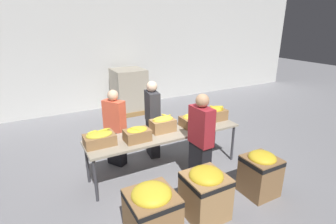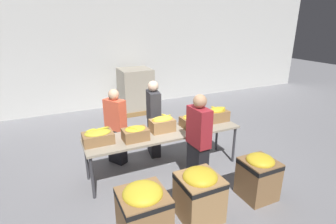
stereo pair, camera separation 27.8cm
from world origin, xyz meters
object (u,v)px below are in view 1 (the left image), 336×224
(banana_box_1, at_px, (137,134))
(banana_box_2, at_px, (163,124))
(banana_box_4, at_px, (215,113))
(volunteer_1, at_px, (201,142))
(donation_bin_2, at_px, (260,172))
(banana_box_0, at_px, (100,138))
(donation_bin_1, at_px, (205,191))
(banana_box_3, at_px, (191,120))
(volunteer_0, at_px, (153,120))
(donation_bin_0, at_px, (152,211))
(sorting_table, at_px, (165,135))
(volunteer_2, at_px, (115,129))
(pallet_stack_0, at_px, (129,91))

(banana_box_1, xyz_separation_m, banana_box_2, (0.56, 0.15, 0.02))
(banana_box_1, xyz_separation_m, banana_box_4, (1.76, 0.16, 0.02))
(volunteer_1, bearing_deg, donation_bin_2, -136.01)
(banana_box_0, relative_size, donation_bin_1, 0.64)
(banana_box_2, xyz_separation_m, donation_bin_2, (1.03, -1.41, -0.53))
(banana_box_3, xyz_separation_m, donation_bin_2, (0.44, -1.37, -0.51))
(banana_box_2, distance_m, volunteer_0, 0.60)
(banana_box_1, height_order, donation_bin_2, banana_box_1)
(volunteer_0, bearing_deg, donation_bin_0, -16.63)
(sorting_table, xyz_separation_m, volunteer_1, (0.30, -0.67, 0.08))
(banana_box_1, bearing_deg, banana_box_2, 14.91)
(volunteer_2, relative_size, donation_bin_0, 1.99)
(donation_bin_0, bearing_deg, donation_bin_1, 0.00)
(volunteer_0, bearing_deg, banana_box_3, 48.66)
(sorting_table, relative_size, banana_box_3, 7.50)
(sorting_table, bearing_deg, donation_bin_0, -123.95)
(banana_box_0, relative_size, volunteer_0, 0.31)
(volunteer_0, relative_size, donation_bin_0, 2.10)
(donation_bin_1, xyz_separation_m, donation_bin_2, (1.08, 0.00, -0.01))
(donation_bin_1, height_order, donation_bin_2, donation_bin_1)
(sorting_table, relative_size, volunteer_2, 1.90)
(banana_box_0, height_order, banana_box_2, banana_box_2)
(banana_box_2, xyz_separation_m, volunteer_0, (0.07, 0.58, -0.13))
(donation_bin_0, relative_size, pallet_stack_0, 0.57)
(banana_box_4, bearing_deg, banana_box_3, -175.38)
(banana_box_0, distance_m, banana_box_4, 2.35)
(banana_box_4, height_order, pallet_stack_0, pallet_stack_0)
(banana_box_3, relative_size, pallet_stack_0, 0.29)
(volunteer_2, bearing_deg, banana_box_1, -21.31)
(sorting_table, xyz_separation_m, donation_bin_1, (-0.07, -1.35, -0.32))
(donation_bin_2, bearing_deg, banana_box_4, 83.23)
(sorting_table, xyz_separation_m, pallet_stack_0, (0.59, 3.49, -0.08))
(sorting_table, height_order, volunteer_1, volunteer_1)
(banana_box_3, height_order, volunteer_2, volunteer_2)
(banana_box_0, relative_size, banana_box_2, 1.12)
(sorting_table, relative_size, banana_box_1, 6.72)
(banana_box_1, bearing_deg, banana_box_3, 5.30)
(banana_box_2, xyz_separation_m, pallet_stack_0, (0.61, 3.42, -0.27))
(sorting_table, relative_size, volunteer_1, 1.76)
(volunteer_2, relative_size, pallet_stack_0, 1.14)
(banana_box_4, relative_size, donation_bin_2, 0.61)
(banana_box_0, bearing_deg, banana_box_4, 0.38)
(sorting_table, bearing_deg, donation_bin_2, -53.07)
(banana_box_0, height_order, volunteer_2, volunteer_2)
(volunteer_0, relative_size, pallet_stack_0, 1.20)
(volunteer_2, xyz_separation_m, donation_bin_1, (0.66, -2.01, -0.34))
(banana_box_2, height_order, donation_bin_1, banana_box_2)
(banana_box_3, distance_m, volunteer_2, 1.45)
(banana_box_4, height_order, volunteer_2, volunteer_2)
(donation_bin_2, bearing_deg, donation_bin_1, -180.00)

